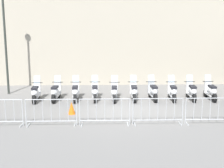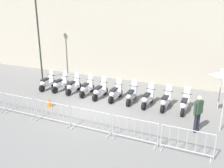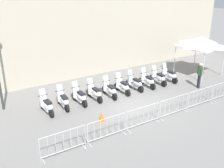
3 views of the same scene
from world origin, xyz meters
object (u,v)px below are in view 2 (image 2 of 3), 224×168
motorcycle_1 (60,84)px  motorcycle_2 (73,86)px  barrier_segment_2 (52,113)px  motorcycle_3 (86,88)px  motorcycle_5 (115,93)px  motorcycle_4 (100,91)px  barrier_segment_4 (135,131)px  motorcycle_0 (47,83)px  officer_near_row_end (198,112)px  barrier_segment_3 (90,121)px  motorcycle_7 (147,99)px  street_lamp (38,31)px  barrier_segment_1 (20,106)px  traffic_cone (49,102)px  motorcycle_8 (165,101)px  motorcycle_9 (185,104)px  barrier_segment_5 (187,142)px  motorcycle_6 (131,96)px

motorcycle_1 → motorcycle_2: same height
motorcycle_2 → barrier_segment_2: 4.24m
motorcycle_3 → motorcycle_5: 2.01m
motorcycle_2 → motorcycle_4: bearing=-7.5°
motorcycle_1 → barrier_segment_2: bearing=-62.3°
motorcycle_5 → barrier_segment_4: (2.32, -4.11, 0.07)m
motorcycle_0 → officer_near_row_end: bearing=-15.1°
officer_near_row_end → barrier_segment_3: bearing=-159.6°
motorcycle_7 → street_lamp: street_lamp is taller
motorcycle_4 → barrier_segment_4: bearing=-51.1°
motorcycle_2 → barrier_segment_1: motorcycle_2 is taller
street_lamp → officer_near_row_end: street_lamp is taller
traffic_cone → motorcycle_3: bearing=63.9°
motorcycle_8 → barrier_segment_4: (-0.69, -3.86, 0.07)m
motorcycle_0 → motorcycle_9: (9.02, -0.63, 0.00)m
motorcycle_0 → motorcycle_5: size_ratio=1.00×
motorcycle_0 → street_lamp: bearing=132.4°
street_lamp → officer_near_row_end: (11.47, -4.55, -2.69)m
barrier_segment_3 → barrier_segment_5: size_ratio=1.00×
motorcycle_4 → motorcycle_8: bearing=-3.8°
motorcycle_1 → motorcycle_0: bearing=-177.7°
traffic_cone → street_lamp: bearing=129.6°
motorcycle_2 → motorcycle_4: size_ratio=1.00×
motorcycle_3 → barrier_segment_5: (6.38, -4.47, 0.07)m
barrier_segment_2 → barrier_segment_4: (4.14, -0.31, 0.00)m
motorcycle_3 → motorcycle_6: same height
barrier_segment_3 → officer_near_row_end: 4.76m
motorcycle_7 → officer_near_row_end: bearing=-37.9°
motorcycle_3 → officer_near_row_end: bearing=-20.6°
barrier_segment_1 → barrier_segment_5: bearing=-4.3°
motorcycle_7 → barrier_segment_1: size_ratio=0.87×
motorcycle_7 → officer_near_row_end: 3.45m
motorcycle_2 → motorcycle_7: bearing=-5.5°
motorcycle_3 → barrier_segment_2: 4.01m
motorcycle_3 → barrier_segment_3: size_ratio=0.87×
barrier_segment_4 → street_lamp: street_lamp is taller
motorcycle_0 → street_lamp: 4.15m
motorcycle_2 → barrier_segment_3: motorcycle_2 is taller
motorcycle_7 → barrier_segment_2: 5.25m
motorcycle_4 → motorcycle_5: 1.01m
motorcycle_6 → motorcycle_9: 3.01m
motorcycle_4 → motorcycle_9: size_ratio=1.00×
motorcycle_9 → barrier_segment_1: bearing=-157.2°
motorcycle_6 → street_lamp: size_ratio=0.28×
barrier_segment_4 → traffic_cone: (-5.47, 1.96, -0.25)m
barrier_segment_4 → barrier_segment_2: bearing=175.7°
motorcycle_2 → traffic_cone: (-0.15, -2.42, -0.18)m
motorcycle_7 → officer_near_row_end: (2.69, -2.10, 0.53)m
barrier_segment_1 → barrier_segment_2: bearing=-4.3°
barrier_segment_5 → barrier_segment_1: bearing=175.7°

